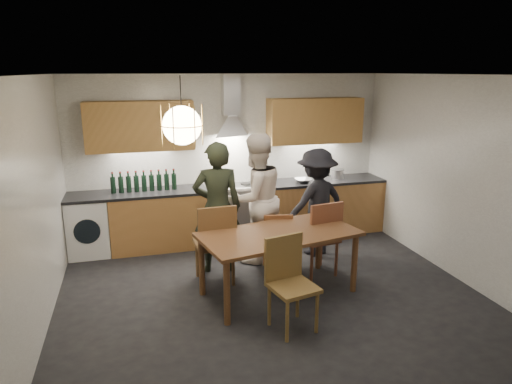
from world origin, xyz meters
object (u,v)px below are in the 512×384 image
object	(u,v)px
chair_back_left	(216,239)
stock_pot	(337,174)
mixing_bowl	(303,181)
wine_bottles	(144,181)
person_left	(217,208)
person_right	(316,202)
person_mid	(256,199)
dining_table	(279,240)
chair_front	(289,276)

from	to	relation	value
chair_back_left	stock_pot	bearing A→B (deg)	-149.03
mixing_bowl	wine_bottles	distance (m)	2.49
chair_back_left	person_left	xyz separation A→B (m)	(0.11, 0.43, 0.28)
chair_back_left	person_right	distance (m)	1.74
person_mid	person_right	distance (m)	0.93
dining_table	chair_front	distance (m)	0.74
chair_front	person_mid	bearing A→B (deg)	73.07
dining_table	person_left	bearing A→B (deg)	112.43
chair_front	stock_pot	distance (m)	3.24
person_left	wine_bottles	size ratio (longest dim) A/B	1.85
dining_table	mixing_bowl	distance (m)	2.10
person_left	person_right	size ratio (longest dim) A/B	1.13
chair_front	person_right	size ratio (longest dim) A/B	0.63
dining_table	stock_pot	size ratio (longest dim) A/B	9.49
dining_table	person_left	xyz separation A→B (m)	(-0.58, 0.86, 0.19)
dining_table	chair_front	world-z (taller)	chair_front
dining_table	person_mid	bearing A→B (deg)	78.41
dining_table	person_left	world-z (taller)	person_left
mixing_bowl	chair_back_left	bearing A→B (deg)	-140.39
stock_pot	wine_bottles	bearing A→B (deg)	179.93
mixing_bowl	stock_pot	bearing A→B (deg)	10.08
chair_front	wine_bottles	size ratio (longest dim) A/B	1.03
chair_front	person_left	xyz separation A→B (m)	(-0.45, 1.58, 0.32)
chair_back_left	chair_front	size ratio (longest dim) A/B	1.08
person_left	mixing_bowl	world-z (taller)	person_left
chair_back_left	person_mid	world-z (taller)	person_mid
chair_back_left	stock_pot	xyz separation A→B (m)	(2.35, 1.51, 0.37)
chair_back_left	person_left	bearing A→B (deg)	-105.90
dining_table	wine_bottles	xyz separation A→B (m)	(-1.48, 1.95, 0.36)
stock_pot	chair_back_left	bearing A→B (deg)	-147.15
person_left	stock_pot	distance (m)	2.49
person_right	chair_back_left	bearing A→B (deg)	5.77
person_right	stock_pot	distance (m)	1.16
person_mid	stock_pot	bearing A→B (deg)	-170.56
wine_bottles	person_right	bearing A→B (deg)	-20.18
chair_front	person_mid	distance (m)	1.82
person_left	person_mid	xyz separation A→B (m)	(0.58, 0.20, 0.03)
chair_front	person_left	size ratio (longest dim) A/B	0.56
chair_front	stock_pot	bearing A→B (deg)	43.45
person_left	person_mid	size ratio (longest dim) A/B	0.97
mixing_bowl	wine_bottles	xyz separation A→B (m)	(-2.48, 0.12, 0.12)
person_left	chair_front	bearing A→B (deg)	112.97
chair_back_left	chair_front	bearing A→B (deg)	113.88
chair_back_left	mixing_bowl	xyz separation A→B (m)	(1.69, 1.40, 0.32)
dining_table	chair_front	size ratio (longest dim) A/B	2.04
person_mid	stock_pot	world-z (taller)	person_mid
person_right	mixing_bowl	bearing A→B (deg)	-111.96
dining_table	wine_bottles	bearing A→B (deg)	115.64
wine_bottles	chair_front	bearing A→B (deg)	-63.23
dining_table	person_right	size ratio (longest dim) A/B	1.27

